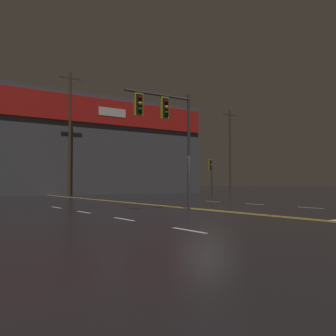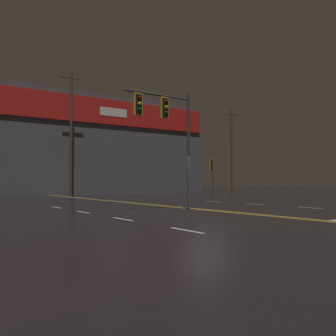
{
  "view_description": "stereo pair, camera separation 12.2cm",
  "coord_description": "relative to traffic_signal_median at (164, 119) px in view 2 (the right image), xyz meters",
  "views": [
    {
      "loc": [
        -11.01,
        -13.09,
        1.23
      ],
      "look_at": [
        0.0,
        3.07,
        2.0
      ],
      "focal_mm": 40.0,
      "sensor_mm": 36.0,
      "label": 1
    },
    {
      "loc": [
        -10.91,
        -13.16,
        1.23
      ],
      "look_at": [
        0.0,
        3.07,
        2.0
      ],
      "focal_mm": 40.0,
      "sensor_mm": 36.0,
      "label": 2
    }
  ],
  "objects": [
    {
      "name": "utility_pole_row",
      "position": [
        2.09,
        20.99,
        1.66
      ],
      "size": [
        47.13,
        0.26,
        11.98
      ],
      "color": "#4C3828",
      "rests_on": "ground"
    },
    {
      "name": "road_markings",
      "position": [
        2.71,
        -2.12,
        -4.1
      ],
      "size": [
        15.21,
        60.0,
        0.01
      ],
      "color": "gold",
      "rests_on": "ground"
    },
    {
      "name": "building_backdrop",
      "position": [
        1.68,
        27.83,
        1.29
      ],
      "size": [
        38.04,
        10.23,
        10.76
      ],
      "color": "#4C4C51",
      "rests_on": "ground"
    },
    {
      "name": "traffic_signal_median",
      "position": [
        0.0,
        0.0,
        0.0
      ],
      "size": [
        3.5,
        0.36,
        5.42
      ],
      "color": "#38383D",
      "rests_on": "ground"
    },
    {
      "name": "ground_plane",
      "position": [
        1.68,
        -0.9,
        -4.11
      ],
      "size": [
        200.0,
        200.0,
        0.0
      ],
      "primitive_type": "plane",
      "color": "black"
    },
    {
      "name": "traffic_signal_corner_northeast",
      "position": [
        12.23,
        10.95,
        -1.69
      ],
      "size": [
        0.42,
        0.36,
        3.3
      ],
      "color": "#38383D",
      "rests_on": "ground"
    }
  ]
}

